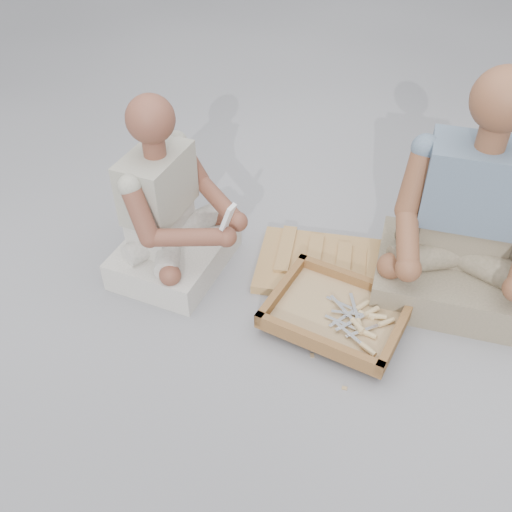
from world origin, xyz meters
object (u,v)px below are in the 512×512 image
at_px(companion, 466,230).
at_px(carved_panel, 329,267).
at_px(craftsman, 170,216).
at_px(tool_tray, 337,313).

bearing_deg(companion, carved_panel, 2.42).
bearing_deg(craftsman, companion, 105.68).
xyz_separation_m(carved_panel, companion, (0.52, 0.11, 0.31)).
height_order(carved_panel, tool_tray, tool_tray).
distance_m(tool_tray, companion, 0.62).
relative_size(carved_panel, companion, 0.65).
bearing_deg(craftsman, tool_tray, 85.59).
distance_m(craftsman, companion, 1.23).
relative_size(tool_tray, craftsman, 0.67).
bearing_deg(companion, tool_tray, 37.80).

